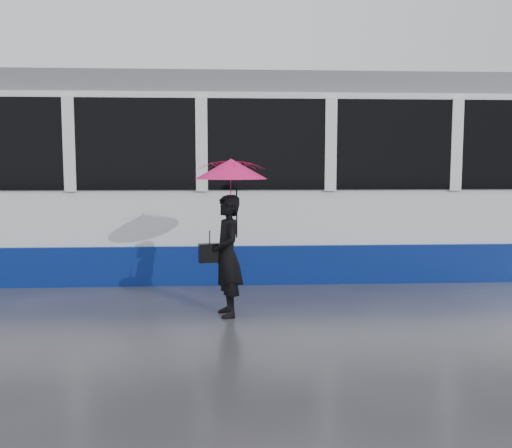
{
  "coord_description": "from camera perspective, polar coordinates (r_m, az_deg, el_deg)",
  "views": [
    {
      "loc": [
        -0.31,
        -7.58,
        1.89
      ],
      "look_at": [
        0.12,
        -0.03,
        1.1
      ],
      "focal_mm": 40.0,
      "sensor_mm": 36.0,
      "label": 1
    }
  ],
  "objects": [
    {
      "name": "woman",
      "position": [
        7.1,
        -2.87,
        -3.2
      ],
      "size": [
        0.48,
        0.62,
        1.52
      ],
      "primitive_type": "imported",
      "rotation": [
        0.0,
        0.0,
        -1.34
      ],
      "color": "black",
      "rests_on": "ground"
    },
    {
      "name": "rails",
      "position": [
        10.26,
        -1.48,
        -4.6
      ],
      "size": [
        34.0,
        1.51,
        0.02
      ],
      "color": "#3F3D38",
      "rests_on": "ground"
    },
    {
      "name": "ground",
      "position": [
        7.82,
        -0.9,
        -8.03
      ],
      "size": [
        90.0,
        90.0,
        0.0
      ],
      "primitive_type": "plane",
      "color": "#2B2C31",
      "rests_on": "ground"
    },
    {
      "name": "tram",
      "position": [
        10.25,
        -13.6,
        4.39
      ],
      "size": [
        26.0,
        2.56,
        3.35
      ],
      "color": "white",
      "rests_on": "ground"
    },
    {
      "name": "handbag",
      "position": [
        7.12,
        -4.64,
        -2.89
      ],
      "size": [
        0.29,
        0.18,
        0.42
      ],
      "rotation": [
        0.0,
        0.0,
        0.23
      ],
      "color": "black",
      "rests_on": "ground"
    },
    {
      "name": "umbrella",
      "position": [
        7.02,
        -2.5,
        4.12
      ],
      "size": [
        1.07,
        1.07,
        1.03
      ],
      "rotation": [
        0.0,
        0.0,
        0.23
      ],
      "color": "#F21483",
      "rests_on": "ground"
    }
  ]
}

